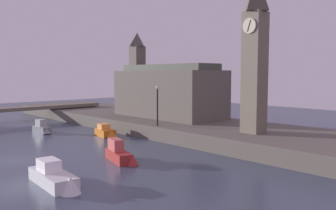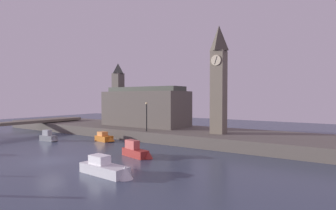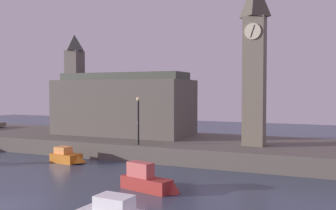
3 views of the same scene
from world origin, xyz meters
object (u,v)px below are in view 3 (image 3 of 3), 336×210
(clock_tower, at_px, (255,59))
(boat_dinghy_red, at_px, (149,181))
(streetlamp, at_px, (138,115))
(parliament_hall, at_px, (121,104))
(boat_patrol_orange, at_px, (68,157))

(clock_tower, distance_m, boat_dinghy_red, 15.53)
(clock_tower, height_order, boat_dinghy_red, clock_tower)
(clock_tower, relative_size, streetlamp, 3.45)
(clock_tower, xyz_separation_m, boat_dinghy_red, (-4.25, -12.29, -8.50))
(clock_tower, xyz_separation_m, streetlamp, (-9.53, -3.72, -5.00))
(parliament_hall, distance_m, boat_patrol_orange, 10.40)
(parliament_hall, relative_size, boat_patrol_orange, 4.37)
(clock_tower, relative_size, boat_dinghy_red, 3.47)
(parliament_hall, bearing_deg, clock_tower, -10.50)
(streetlamp, distance_m, boat_dinghy_red, 10.65)
(clock_tower, height_order, streetlamp, clock_tower)
(streetlamp, bearing_deg, parliament_hall, 130.52)
(streetlamp, height_order, boat_dinghy_red, streetlamp)
(boat_dinghy_red, bearing_deg, streetlamp, 121.68)
(boat_patrol_orange, bearing_deg, streetlamp, 28.45)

